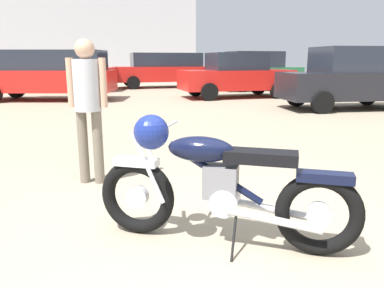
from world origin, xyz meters
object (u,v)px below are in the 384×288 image
(white_estate_far, at_px, (257,70))
(pale_sedan_back, at_px, (60,70))
(bystander, at_px, (88,97))
(blue_hatchback_right, at_px, (49,73))
(red_hatchback_near, at_px, (236,75))
(dark_sedan_left, at_px, (162,69))
(silver_sedan_mid, at_px, (352,77))
(vintage_motorcycle, at_px, (216,185))

(white_estate_far, bearing_deg, pale_sedan_back, 165.14)
(bystander, distance_m, blue_hatchback_right, 9.91)
(red_hatchback_near, bearing_deg, dark_sedan_left, -74.29)
(blue_hatchback_right, height_order, silver_sedan_mid, silver_sedan_mid)
(red_hatchback_near, height_order, dark_sedan_left, dark_sedan_left)
(bystander, distance_m, dark_sedan_left, 15.31)
(vintage_motorcycle, distance_m, bystander, 2.11)
(red_hatchback_near, xyz_separation_m, pale_sedan_back, (-7.26, 3.93, 0.10))
(vintage_motorcycle, xyz_separation_m, blue_hatchback_right, (-3.84, 11.22, 0.45))
(bystander, xyz_separation_m, blue_hatchback_right, (-2.68, 9.55, -0.08))
(bystander, height_order, dark_sedan_left, dark_sedan_left)
(dark_sedan_left, bearing_deg, pale_sedan_back, 10.43)
(vintage_motorcycle, height_order, white_estate_far, white_estate_far)
(bystander, distance_m, pale_sedan_back, 13.98)
(dark_sedan_left, bearing_deg, vintage_motorcycle, 80.38)
(white_estate_far, bearing_deg, dark_sedan_left, 141.87)
(silver_sedan_mid, relative_size, dark_sedan_left, 0.81)
(vintage_motorcycle, relative_size, pale_sedan_back, 0.40)
(red_hatchback_near, bearing_deg, vintage_motorcycle, 66.83)
(white_estate_far, relative_size, pale_sedan_back, 0.85)
(white_estate_far, xyz_separation_m, dark_sedan_left, (-4.32, 2.23, 0.02))
(dark_sedan_left, bearing_deg, silver_sedan_mid, 110.43)
(vintage_motorcycle, relative_size, silver_sedan_mid, 0.50)
(vintage_motorcycle, height_order, blue_hatchback_right, blue_hatchback_right)
(blue_hatchback_right, height_order, pale_sedan_back, same)
(vintage_motorcycle, height_order, bystander, bystander)
(white_estate_far, xyz_separation_m, pale_sedan_back, (-9.08, 0.63, 0.02))
(vintage_motorcycle, relative_size, blue_hatchback_right, 0.40)
(white_estate_far, bearing_deg, red_hatchback_near, -129.77)
(bystander, bearing_deg, red_hatchback_near, 170.15)
(bystander, relative_size, pale_sedan_back, 0.34)
(blue_hatchback_right, xyz_separation_m, pale_sedan_back, (-0.47, 4.08, 0.00))
(blue_hatchback_right, bearing_deg, dark_sedan_left, -119.88)
(pale_sedan_back, bearing_deg, dark_sedan_left, 25.66)
(blue_hatchback_right, bearing_deg, bystander, 112.85)
(blue_hatchback_right, distance_m, white_estate_far, 9.28)
(bystander, height_order, blue_hatchback_right, blue_hatchback_right)
(blue_hatchback_right, xyz_separation_m, white_estate_far, (8.61, 3.45, -0.02))
(white_estate_far, bearing_deg, bystander, -125.42)
(bystander, xyz_separation_m, dark_sedan_left, (1.61, 15.22, -0.08))
(blue_hatchback_right, xyz_separation_m, dark_sedan_left, (4.29, 5.68, 0.00))
(silver_sedan_mid, height_order, white_estate_far, same)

